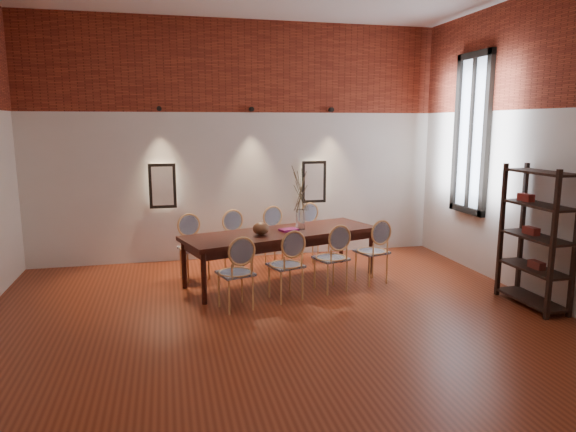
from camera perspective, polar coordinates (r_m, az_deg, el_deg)
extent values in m
cube|color=maroon|center=(5.86, -0.12, -13.12)|extent=(7.00, 7.00, 0.02)
cube|color=silver|center=(8.88, -5.46, 8.16)|extent=(7.00, 0.10, 4.00)
cube|color=silver|center=(2.11, 22.62, 1.02)|extent=(7.00, 0.10, 4.00)
cube|color=silver|center=(7.10, 29.19, 6.42)|extent=(0.10, 7.00, 4.00)
cube|color=maroon|center=(8.85, -5.54, 16.25)|extent=(7.00, 0.02, 1.50)
cube|color=#FFEAC6|center=(8.74, -13.77, 3.28)|extent=(0.36, 0.06, 0.66)
cube|color=#FFEAC6|center=(9.10, 2.85, 3.82)|extent=(0.36, 0.06, 0.66)
cylinder|color=black|center=(8.66, -14.12, 11.49)|extent=(0.08, 0.10, 0.08)
cylinder|color=black|center=(8.78, -4.08, 11.75)|extent=(0.08, 0.10, 0.08)
cylinder|color=black|center=(9.11, 4.82, 11.68)|extent=(0.08, 0.10, 0.08)
cube|color=silver|center=(8.63, 19.79, 8.55)|extent=(0.02, 0.78, 2.38)
cube|color=black|center=(8.62, 19.68, 8.56)|extent=(0.08, 0.90, 2.50)
cube|color=black|center=(8.62, 19.68, 8.56)|extent=(0.06, 0.06, 2.40)
cube|color=#39130D|center=(7.64, -0.70, -4.47)|extent=(3.05, 1.73, 0.75)
cylinder|color=silver|center=(7.68, 1.39, -0.37)|extent=(0.14, 0.14, 0.30)
ellipsoid|color=brown|center=(7.32, -3.02, -1.39)|extent=(0.24, 0.24, 0.18)
cube|color=#7E1556|center=(7.59, 0.09, -1.55)|extent=(0.30, 0.25, 0.03)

